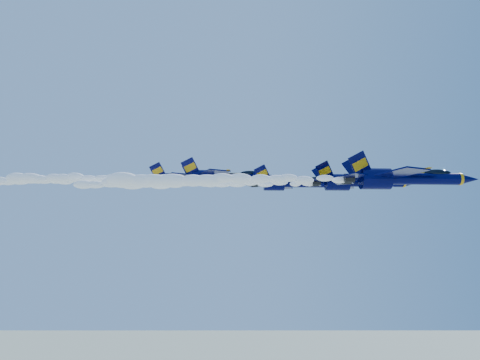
{
  "coord_description": "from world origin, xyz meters",
  "views": [
    {
      "loc": [
        -12.28,
        -79.22,
        139.57
      ],
      "look_at": [
        -8.4,
        3.06,
        154.44
      ],
      "focal_mm": 35.0,
      "sensor_mm": 36.0,
      "label": 1
    }
  ],
  "objects_px": {
    "jet_lead": "(402,178)",
    "jet_fourth": "(224,177)",
    "jet_second": "(358,182)",
    "jet_third": "(292,183)",
    "jet_fifth": "(187,180)"
  },
  "relations": [
    {
      "from": "jet_third",
      "to": "jet_fifth",
      "type": "relative_size",
      "value": 0.94
    },
    {
      "from": "jet_third",
      "to": "jet_second",
      "type": "bearing_deg",
      "value": -54.61
    },
    {
      "from": "jet_lead",
      "to": "jet_third",
      "type": "distance_m",
      "value": 24.5
    },
    {
      "from": "jet_fourth",
      "to": "jet_second",
      "type": "bearing_deg",
      "value": -35.8
    },
    {
      "from": "jet_fourth",
      "to": "jet_fifth",
      "type": "bearing_deg",
      "value": 131.98
    },
    {
      "from": "jet_fifth",
      "to": "jet_fourth",
      "type": "bearing_deg",
      "value": -48.02
    },
    {
      "from": "jet_second",
      "to": "jet_fifth",
      "type": "xyz_separation_m",
      "value": [
        -29.27,
        24.08,
        4.48
      ]
    },
    {
      "from": "jet_third",
      "to": "jet_fourth",
      "type": "xyz_separation_m",
      "value": [
        -12.87,
        3.26,
        1.57
      ]
    },
    {
      "from": "jet_second",
      "to": "jet_third",
      "type": "xyz_separation_m",
      "value": [
        -8.77,
        12.34,
        1.89
      ]
    },
    {
      "from": "jet_second",
      "to": "jet_third",
      "type": "relative_size",
      "value": 0.99
    },
    {
      "from": "jet_fifth",
      "to": "jet_third",
      "type": "bearing_deg",
      "value": -29.8
    },
    {
      "from": "jet_second",
      "to": "jet_fifth",
      "type": "height_order",
      "value": "jet_fifth"
    },
    {
      "from": "jet_second",
      "to": "jet_fifth",
      "type": "distance_m",
      "value": 38.16
    },
    {
      "from": "jet_lead",
      "to": "jet_fourth",
      "type": "relative_size",
      "value": 1.0
    },
    {
      "from": "jet_fourth",
      "to": "jet_lead",
      "type": "bearing_deg",
      "value": -43.37
    }
  ]
}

